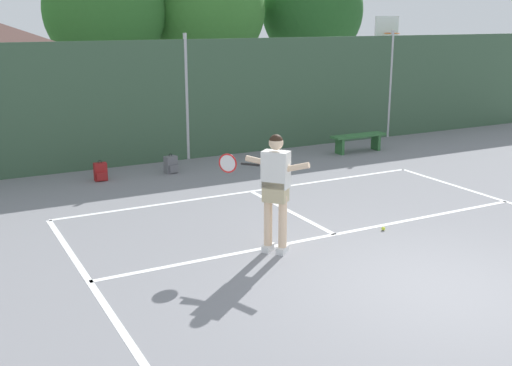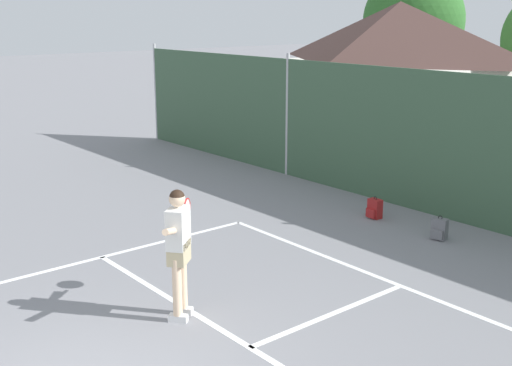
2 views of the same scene
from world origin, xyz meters
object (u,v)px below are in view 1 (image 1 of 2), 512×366
object	(u,v)px
tennis_ball	(383,229)
courtside_bench	(358,139)
basketball_hoop	(384,56)
backpack_red	(101,172)
backpack_grey	(171,165)
tennis_player	(275,183)

from	to	relation	value
tennis_ball	courtside_bench	bearing A→B (deg)	56.90
basketball_hoop	backpack_red	bearing A→B (deg)	-166.10
tennis_ball	backpack_grey	distance (m)	5.81
backpack_grey	tennis_player	bearing A→B (deg)	-93.80
backpack_red	courtside_bench	distance (m)	6.91
backpack_grey	tennis_ball	bearing A→B (deg)	-72.19
tennis_ball	courtside_bench	xyz separation A→B (m)	(3.50, 5.37, 0.33)
tennis_player	tennis_ball	xyz separation A→B (m)	(2.14, -0.01, -1.08)
basketball_hoop	tennis_ball	world-z (taller)	basketball_hoop
backpack_red	courtside_bench	xyz separation A→B (m)	(6.91, -0.24, 0.17)
tennis_ball	backpack_grey	size ratio (longest dim) A/B	0.14
basketball_hoop	tennis_ball	xyz separation A→B (m)	(-6.44, -8.04, -2.28)
tennis_player	backpack_grey	xyz separation A→B (m)	(0.37, 5.52, -0.92)
backpack_red	tennis_ball	bearing A→B (deg)	-58.68
basketball_hoop	tennis_player	size ratio (longest dim) A/B	1.91
courtside_bench	backpack_red	bearing A→B (deg)	178.04
tennis_player	backpack_red	distance (m)	5.81
backpack_grey	courtside_bench	world-z (taller)	courtside_bench
basketball_hoop	tennis_ball	bearing A→B (deg)	-128.71
tennis_player	tennis_ball	size ratio (longest dim) A/B	28.10
backpack_red	backpack_grey	distance (m)	1.63
tennis_player	backpack_red	bearing A→B (deg)	102.75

